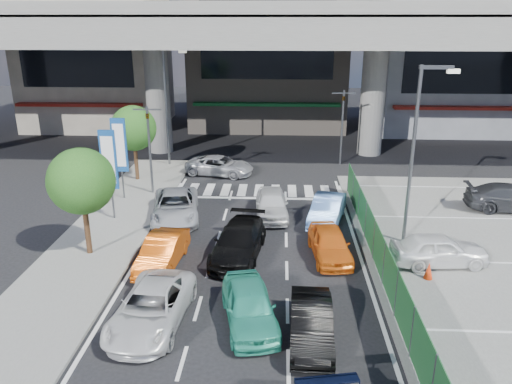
# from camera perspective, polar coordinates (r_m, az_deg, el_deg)

# --- Properties ---
(ground) EXTENTS (120.00, 120.00, 0.00)m
(ground) POSITION_cam_1_polar(r_m,az_deg,el_deg) (18.24, -1.55, -13.29)
(ground) COLOR black
(ground) RESTS_ON ground
(sidewalk_left) EXTENTS (4.00, 30.00, 0.12)m
(sidewalk_left) POSITION_cam_1_polar(r_m,az_deg,el_deg) (23.17, -18.42, -6.70)
(sidewalk_left) COLOR slate
(sidewalk_left) RESTS_ON ground
(fence_run) EXTENTS (0.16, 22.00, 1.80)m
(fence_run) POSITION_cam_1_polar(r_m,az_deg,el_deg) (19.04, 15.01, -9.38)
(fence_run) COLOR #1F5B2C
(fence_run) RESTS_ON ground
(expressway) EXTENTS (64.00, 14.00, 10.75)m
(expressway) POSITION_cam_1_polar(r_m,az_deg,el_deg) (37.36, 1.00, 17.67)
(expressway) COLOR slate
(expressway) RESTS_ON ground
(building_west) EXTENTS (12.00, 10.90, 13.00)m
(building_west) POSITION_cam_1_polar(r_m,az_deg,el_deg) (50.45, -17.73, 14.64)
(building_west) COLOR gray
(building_west) RESTS_ON ground
(building_center) EXTENTS (14.00, 10.90, 15.00)m
(building_center) POSITION_cam_1_polar(r_m,az_deg,el_deg) (48.36, 1.44, 16.52)
(building_center) COLOR gray
(building_center) RESTS_ON ground
(building_east) EXTENTS (12.00, 10.90, 12.00)m
(building_east) POSITION_cam_1_polar(r_m,az_deg,el_deg) (49.68, 20.74, 13.67)
(building_east) COLOR gray
(building_east) RESTS_ON ground
(traffic_light_left) EXTENTS (1.60, 1.24, 5.20)m
(traffic_light_left) POSITION_cam_1_polar(r_m,az_deg,el_deg) (28.92, -12.21, 7.12)
(traffic_light_left) COLOR #595B60
(traffic_light_left) RESTS_ON ground
(traffic_light_right) EXTENTS (1.60, 1.24, 5.20)m
(traffic_light_right) POSITION_cam_1_polar(r_m,az_deg,el_deg) (35.08, 9.92, 9.35)
(traffic_light_right) COLOR #595B60
(traffic_light_right) RESTS_ON ground
(street_lamp_right) EXTENTS (1.65, 0.22, 8.00)m
(street_lamp_right) POSITION_cam_1_polar(r_m,az_deg,el_deg) (22.70, 18.01, 5.49)
(street_lamp_right) COLOR #595B60
(street_lamp_right) RESTS_ON ground
(street_lamp_left) EXTENTS (1.65, 0.22, 8.00)m
(street_lamp_left) POSITION_cam_1_polar(r_m,az_deg,el_deg) (34.54, -10.00, 10.60)
(street_lamp_left) COLOR #595B60
(street_lamp_left) RESTS_ON ground
(signboard_near) EXTENTS (0.80, 0.14, 4.70)m
(signboard_near) POSITION_cam_1_polar(r_m,az_deg,el_deg) (25.70, -16.46, 3.25)
(signboard_near) COLOR #595B60
(signboard_near) RESTS_ON ground
(signboard_far) EXTENTS (0.80, 0.14, 4.70)m
(signboard_far) POSITION_cam_1_polar(r_m,az_deg,el_deg) (28.57, -15.32, 4.92)
(signboard_far) COLOR #595B60
(signboard_far) RESTS_ON ground
(tree_near) EXTENTS (2.80, 2.80, 4.80)m
(tree_near) POSITION_cam_1_polar(r_m,az_deg,el_deg) (21.97, -19.33, 1.14)
(tree_near) COLOR #382314
(tree_near) RESTS_ON ground
(tree_far) EXTENTS (2.80, 2.80, 4.80)m
(tree_far) POSITION_cam_1_polar(r_m,az_deg,el_deg) (31.82, -13.82, 7.07)
(tree_far) COLOR #382314
(tree_far) RESTS_ON ground
(sedan_white_mid_left) EXTENTS (2.49, 4.81, 1.30)m
(sedan_white_mid_left) POSITION_cam_1_polar(r_m,az_deg,el_deg) (17.50, -11.86, -12.78)
(sedan_white_mid_left) COLOR silver
(sedan_white_mid_left) RESTS_ON ground
(taxi_teal_mid) EXTENTS (2.44, 4.30, 1.38)m
(taxi_teal_mid) POSITION_cam_1_polar(r_m,az_deg,el_deg) (17.16, -0.75, -12.85)
(taxi_teal_mid) COLOR teal
(taxi_teal_mid) RESTS_ON ground
(hatch_black_mid_right) EXTENTS (1.43, 3.83, 1.25)m
(hatch_black_mid_right) POSITION_cam_1_polar(r_m,az_deg,el_deg) (16.51, 6.34, -14.68)
(hatch_black_mid_right) COLOR black
(hatch_black_mid_right) RESTS_ON ground
(taxi_orange_left) EXTENTS (1.68, 4.00, 1.29)m
(taxi_orange_left) POSITION_cam_1_polar(r_m,az_deg,el_deg) (21.20, -10.66, -6.72)
(taxi_orange_left) COLOR #D0500C
(taxi_orange_left) RESTS_ON ground
(sedan_black_mid) EXTENTS (2.46, 4.93, 1.38)m
(sedan_black_mid) POSITION_cam_1_polar(r_m,az_deg,el_deg) (21.62, -2.00, -5.71)
(sedan_black_mid) COLOR black
(sedan_black_mid) RESTS_ON ground
(taxi_orange_right) EXTENTS (1.91, 3.95, 1.30)m
(taxi_orange_right) POSITION_cam_1_polar(r_m,az_deg,el_deg) (21.77, 8.43, -5.85)
(taxi_orange_right) COLOR orange
(taxi_orange_right) RESTS_ON ground
(wagon_silver_front_left) EXTENTS (3.10, 5.28, 1.38)m
(wagon_silver_front_left) POSITION_cam_1_polar(r_m,az_deg,el_deg) (25.88, -9.18, -1.63)
(wagon_silver_front_left) COLOR #B0B3B8
(wagon_silver_front_left) RESTS_ON ground
(sedan_white_front_mid) EXTENTS (1.87, 4.14, 1.38)m
(sedan_white_front_mid) POSITION_cam_1_polar(r_m,az_deg,el_deg) (25.93, 1.79, -1.34)
(sedan_white_front_mid) COLOR silver
(sedan_white_front_mid) RESTS_ON ground
(kei_truck_front_right) EXTENTS (2.36, 4.28, 1.34)m
(kei_truck_front_right) POSITION_cam_1_polar(r_m,az_deg,el_deg) (25.45, 8.14, -1.99)
(kei_truck_front_right) COLOR #557DBC
(kei_truck_front_right) RESTS_ON ground
(crossing_wagon_silver) EXTENTS (4.79, 3.00, 1.23)m
(crossing_wagon_silver) POSITION_cam_1_polar(r_m,az_deg,el_deg) (32.94, -4.15, 3.01)
(crossing_wagon_silver) COLOR #9D9EA4
(crossing_wagon_silver) RESTS_ON ground
(parked_sedan_white) EXTENTS (4.11, 1.96, 1.36)m
(parked_sedan_white) POSITION_cam_1_polar(r_m,az_deg,el_deg) (22.16, 20.16, -6.18)
(parked_sedan_white) COLOR white
(parked_sedan_white) RESTS_ON parking_lot
(parked_sedan_dgrey) EXTENTS (4.98, 2.38, 1.40)m
(parked_sedan_dgrey) POSITION_cam_1_polar(r_m,az_deg,el_deg) (29.85, 27.26, -0.60)
(parked_sedan_dgrey) COLOR #313236
(parked_sedan_dgrey) RESTS_ON parking_lot
(traffic_cone) EXTENTS (0.46, 0.46, 0.69)m
(traffic_cone) POSITION_cam_1_polar(r_m,az_deg,el_deg) (21.02, 19.14, -8.49)
(traffic_cone) COLOR red
(traffic_cone) RESTS_ON parking_lot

